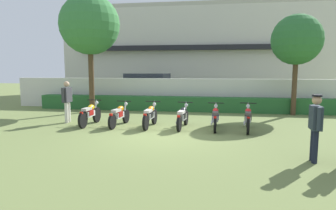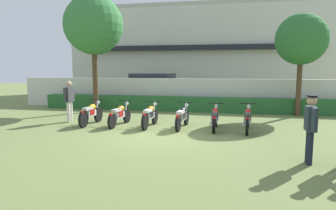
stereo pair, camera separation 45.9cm
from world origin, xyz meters
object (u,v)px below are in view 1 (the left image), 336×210
(tree_near_inspector, at_px, (90,25))
(officer_0, at_px, (315,123))
(motorcycle_in_row_4, at_px, (215,118))
(motorcycle_in_row_5, at_px, (248,118))
(motorcycle_in_row_3, at_px, (183,117))
(parked_car, at_px, (150,88))
(inspector_person, at_px, (67,98))
(motorcycle_in_row_1, at_px, (119,115))
(motorcycle_in_row_0, at_px, (90,114))
(tree_far_side, at_px, (297,40))
(motorcycle_in_row_2, at_px, (150,116))

(tree_near_inspector, xyz_separation_m, officer_0, (8.67, -7.04, -3.43))
(tree_near_inspector, distance_m, officer_0, 11.69)
(motorcycle_in_row_4, xyz_separation_m, motorcycle_in_row_5, (1.16, -0.03, 0.01))
(motorcycle_in_row_3, distance_m, motorcycle_in_row_5, 2.37)
(parked_car, distance_m, inspector_person, 8.08)
(motorcycle_in_row_1, bearing_deg, motorcycle_in_row_3, -84.81)
(motorcycle_in_row_3, relative_size, motorcycle_in_row_5, 0.97)
(motorcycle_in_row_0, distance_m, motorcycle_in_row_1, 1.19)
(tree_near_inspector, relative_size, motorcycle_in_row_3, 3.15)
(tree_near_inspector, bearing_deg, motorcycle_in_row_5, -25.59)
(tree_far_side, height_order, motorcycle_in_row_1, tree_far_side)
(motorcycle_in_row_4, bearing_deg, inspector_person, 86.77)
(motorcycle_in_row_0, bearing_deg, motorcycle_in_row_2, -88.32)
(officer_0, bearing_deg, motorcycle_in_row_5, -66.99)
(tree_far_side, relative_size, inspector_person, 2.76)
(inspector_person, xyz_separation_m, officer_0, (8.39, -3.91, -0.07))
(motorcycle_in_row_2, bearing_deg, inspector_person, 86.30)
(motorcycle_in_row_0, distance_m, motorcycle_in_row_3, 3.67)
(parked_car, relative_size, motorcycle_in_row_1, 2.50)
(parked_car, distance_m, motorcycle_in_row_1, 8.30)
(parked_car, height_order, officer_0, parked_car)
(motorcycle_in_row_1, bearing_deg, motorcycle_in_row_5, -85.70)
(motorcycle_in_row_2, distance_m, motorcycle_in_row_3, 1.24)
(motorcycle_in_row_1, relative_size, inspector_person, 1.10)
(tree_far_side, height_order, motorcycle_in_row_5, tree_far_side)
(motorcycle_in_row_3, height_order, officer_0, officer_0)
(motorcycle_in_row_1, xyz_separation_m, officer_0, (6.05, -3.55, 0.52))
(motorcycle_in_row_0, relative_size, motorcycle_in_row_3, 1.00)
(motorcycle_in_row_3, bearing_deg, tree_far_side, -46.08)
(tree_far_side, xyz_separation_m, motorcycle_in_row_3, (-4.89, -3.96, -3.10))
(motorcycle_in_row_0, xyz_separation_m, motorcycle_in_row_1, (1.19, 0.04, -0.02))
(motorcycle_in_row_3, bearing_deg, officer_0, -129.86)
(motorcycle_in_row_0, height_order, motorcycle_in_row_1, motorcycle_in_row_0)
(tree_near_inspector, height_order, motorcycle_in_row_0, tree_near_inspector)
(motorcycle_in_row_1, bearing_deg, motorcycle_in_row_2, -86.59)
(inspector_person, bearing_deg, officer_0, -25.00)
(motorcycle_in_row_5, bearing_deg, motorcycle_in_row_0, 94.52)
(parked_car, xyz_separation_m, tree_far_side, (8.03, -4.31, 2.60))
(tree_near_inspector, height_order, tree_far_side, tree_near_inspector)
(motorcycle_in_row_4, bearing_deg, motorcycle_in_row_2, 90.43)
(motorcycle_in_row_1, xyz_separation_m, motorcycle_in_row_2, (1.24, -0.04, 0.01))
(motorcycle_in_row_1, bearing_deg, tree_near_inspector, 42.17)
(motorcycle_in_row_2, bearing_deg, tree_near_inspector, 50.28)
(inspector_person, bearing_deg, motorcycle_in_row_0, -19.35)
(motorcycle_in_row_0, height_order, motorcycle_in_row_2, motorcycle_in_row_0)
(motorcycle_in_row_0, bearing_deg, inspector_person, 72.35)
(parked_car, relative_size, officer_0, 2.89)
(motorcycle_in_row_1, relative_size, motorcycle_in_row_2, 1.02)
(motorcycle_in_row_4, bearing_deg, motorcycle_in_row_1, 89.91)
(tree_far_side, bearing_deg, motorcycle_in_row_2, -146.94)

